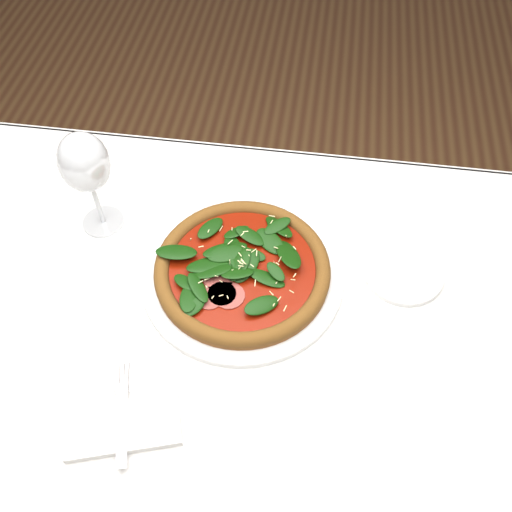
# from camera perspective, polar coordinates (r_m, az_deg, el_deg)

# --- Properties ---
(ground) EXTENTS (6.00, 6.00, 0.00)m
(ground) POSITION_cam_1_polar(r_m,az_deg,el_deg) (1.58, -2.87, -20.61)
(ground) COLOR brown
(ground) RESTS_ON ground
(dining_table) EXTENTS (1.21, 0.81, 0.75)m
(dining_table) POSITION_cam_1_polar(r_m,az_deg,el_deg) (0.97, -4.42, -9.75)
(dining_table) COLOR silver
(dining_table) RESTS_ON ground
(plate) EXTENTS (0.33, 0.33, 0.01)m
(plate) POSITION_cam_1_polar(r_m,az_deg,el_deg) (0.92, -1.36, -1.82)
(plate) COLOR silver
(plate) RESTS_ON dining_table
(pizza) EXTENTS (0.32, 0.32, 0.04)m
(pizza) POSITION_cam_1_polar(r_m,az_deg,el_deg) (0.91, -1.38, -1.14)
(pizza) COLOR brown
(pizza) RESTS_ON plate
(wine_glass) EXTENTS (0.08, 0.08, 0.20)m
(wine_glass) POSITION_cam_1_polar(r_m,az_deg,el_deg) (0.94, -16.76, 8.74)
(wine_glass) COLOR silver
(wine_glass) RESTS_ON dining_table
(napkin) EXTENTS (0.17, 0.11, 0.01)m
(napkin) POSITION_cam_1_polar(r_m,az_deg,el_deg) (0.83, -13.14, -16.31)
(napkin) COLOR silver
(napkin) RESTS_ON dining_table
(fork) EXTENTS (0.06, 0.15, 0.00)m
(fork) POSITION_cam_1_polar(r_m,az_deg,el_deg) (0.83, -13.23, -14.37)
(fork) COLOR silver
(fork) RESTS_ON napkin
(saucer_far) EXTENTS (0.13, 0.13, 0.01)m
(saucer_far) POSITION_cam_1_polar(r_m,az_deg,el_deg) (0.96, 14.50, -1.47)
(saucer_far) COLOR silver
(saucer_far) RESTS_ON dining_table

